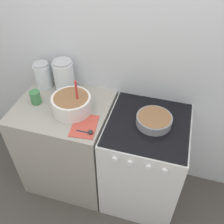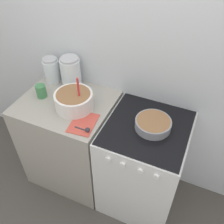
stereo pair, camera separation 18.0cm
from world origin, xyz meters
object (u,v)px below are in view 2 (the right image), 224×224
(stove, at_px, (143,165))
(mixing_bowl, at_px, (74,100))
(storage_jar_left, at_px, (52,72))
(storage_jar_middle, at_px, (71,74))
(tin_can, at_px, (41,91))
(baking_pan, at_px, (153,124))

(stove, relative_size, mixing_bowl, 3.13)
(mixing_bowl, distance_m, storage_jar_left, 0.43)
(storage_jar_left, distance_m, storage_jar_middle, 0.20)
(storage_jar_middle, xyz_separation_m, tin_can, (-0.15, -0.22, -0.06))
(baking_pan, distance_m, storage_jar_left, 0.99)
(mixing_bowl, xyz_separation_m, storage_jar_left, (-0.36, 0.24, 0.02))
(baking_pan, height_order, storage_jar_left, storage_jar_left)
(mixing_bowl, bearing_deg, storage_jar_middle, 124.09)
(mixing_bowl, relative_size, tin_can, 2.73)
(stove, distance_m, tin_can, 1.02)
(stove, distance_m, mixing_bowl, 0.78)
(storage_jar_left, relative_size, storage_jar_middle, 0.81)
(stove, distance_m, storage_jar_left, 1.10)
(stove, relative_size, tin_can, 8.54)
(storage_jar_left, distance_m, tin_can, 0.23)
(stove, bearing_deg, storage_jar_left, 167.33)
(stove, height_order, mixing_bowl, mixing_bowl)
(mixing_bowl, bearing_deg, stove, 2.83)
(storage_jar_left, height_order, storage_jar_middle, storage_jar_middle)
(stove, bearing_deg, baking_pan, 9.19)
(storage_jar_left, height_order, tin_can, storage_jar_left)
(baking_pan, bearing_deg, mixing_bowl, -176.82)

